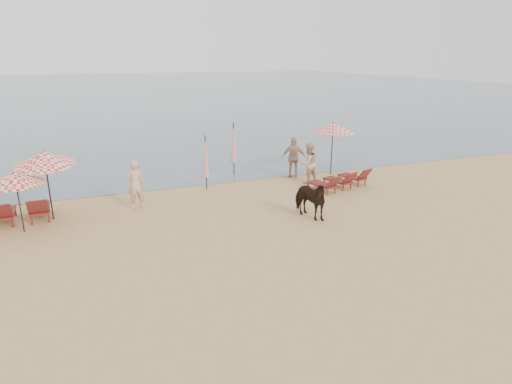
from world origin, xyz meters
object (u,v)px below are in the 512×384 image
Objects in this scene: cow at (309,199)px; lounger_cluster_right at (341,180)px; umbrella_closed_left at (234,143)px; beachgoer_left at (135,184)px; beachgoer_right_b at (294,158)px; umbrella_open_left_a at (15,179)px; umbrella_closed_right at (206,156)px; beachgoer_right_a at (308,163)px; umbrella_open_left_b at (44,158)px; umbrella_open_right at (333,128)px.

lounger_cluster_right is at bearing 24.87° from cow.
beachgoer_left is (-5.04, -3.30, -0.66)m from umbrella_closed_left.
lounger_cluster_right is 2.73m from beachgoer_right_b.
umbrella_closed_left is 6.06m from beachgoer_left.
cow is at bearing 96.89° from beachgoer_right_b.
umbrella_open_left_a reaches higher than beachgoer_right_b.
cow is at bearing 143.73° from beachgoer_left.
umbrella_open_left_a reaches higher than beachgoer_left.
umbrella_closed_right is at bearing -162.54° from beachgoer_left.
umbrella_open_left_a is at bearing -4.55° from beachgoer_right_a.
beachgoer_right_a is (2.08, 4.05, 0.21)m from cow.
umbrella_open_left_a is 1.09× the size of beachgoer_left.
umbrella_open_left_b is 1.33× the size of beachgoer_right_b.
umbrella_open_right is at bearing 35.23° from cow.
beachgoer_left is (2.98, 0.17, -1.32)m from umbrella_open_left_b.
beachgoer_right_a reaches higher than lounger_cluster_right.
cow is (2.58, -4.71, -0.77)m from umbrella_closed_right.
umbrella_closed_left is (-4.56, 1.61, -0.71)m from umbrella_open_right.
beachgoer_left is at bearing 10.30° from umbrella_open_left_a.
umbrella_closed_right is (-6.47, -0.33, -0.82)m from umbrella_open_right.
cow is 0.90× the size of beachgoer_left.
cow is (-3.06, -2.76, 0.33)m from lounger_cluster_right.
beachgoer_right_b is at bearing 0.14° from umbrella_open_left_b.
umbrella_open_left_b is 9.39m from cow.
beachgoer_right_b is at bearing -176.22° from umbrella_open_right.
umbrella_open_left_a is 7.39m from umbrella_closed_right.
beachgoer_left is 7.82m from beachgoer_right_a.
lounger_cluster_right is 1.42× the size of umbrella_open_left_a.
beachgoer_right_b is at bearing 8.15° from umbrella_open_left_a.
beachgoer_right_a is (11.61, 1.82, -0.93)m from umbrella_open_left_a.
lounger_cluster_right is 1.71m from beachgoer_right_a.
umbrella_closed_left reaches higher than beachgoer_right_a.
umbrella_open_left_b is 8.76m from umbrella_closed_left.
umbrella_closed_right reaches higher than beachgoer_right_a.
umbrella_open_left_a reaches higher than beachgoer_right_a.
umbrella_closed_right is (6.96, 2.48, -0.37)m from umbrella_open_left_a.
umbrella_open_right is at bearing -164.62° from beachgoer_right_a.
cow is (0.67, -6.65, -0.89)m from umbrella_closed_left.
umbrella_closed_left is 1.07× the size of umbrella_closed_right.
umbrella_closed_right is 5.42m from cow.
umbrella_open_right is 1.31× the size of beachgoer_right_b.
umbrella_open_left_a reaches higher than lounger_cluster_right.
beachgoer_left is at bearing 132.43° from cow.
umbrella_closed_right reaches higher than cow.
cow is 0.91× the size of beachgoer_right_a.
umbrella_open_left_b reaches higher than beachgoer_right_b.
umbrella_open_left_b reaches higher than beachgoer_left.
umbrella_closed_right reaches higher than beachgoer_right_b.
umbrella_open_right is 6.56m from cow.
umbrella_open_left_b reaches higher than umbrella_open_left_a.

